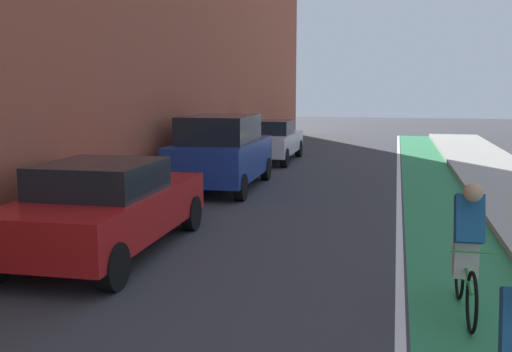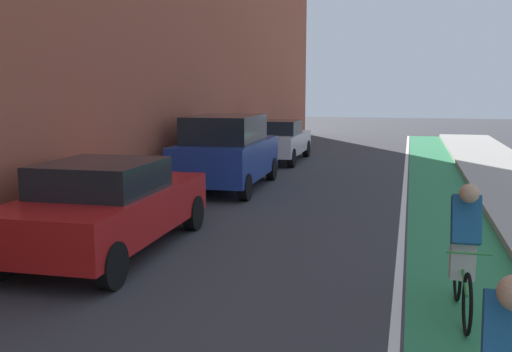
% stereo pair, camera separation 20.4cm
% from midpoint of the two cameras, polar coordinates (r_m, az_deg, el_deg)
% --- Properties ---
extents(ground_plane, '(85.11, 85.11, 0.00)m').
position_cam_midpoint_polar(ground_plane, '(12.89, 5.99, -3.30)').
color(ground_plane, '#38383D').
extents(bike_lane_paint, '(1.60, 38.69, 0.00)m').
position_cam_midpoint_polar(bike_lane_paint, '(14.73, 18.52, -2.19)').
color(bike_lane_paint, '#2D8451').
rests_on(bike_lane_paint, ground).
extents(lane_divider_stripe, '(0.12, 38.69, 0.00)m').
position_cam_midpoint_polar(lane_divider_stripe, '(14.70, 15.02, -2.05)').
color(lane_divider_stripe, white).
rests_on(lane_divider_stripe, ground).
extents(parked_sedan_red, '(2.12, 4.53, 1.53)m').
position_cam_midpoint_polar(parked_sedan_red, '(9.61, -14.06, -2.86)').
color(parked_sedan_red, red).
rests_on(parked_sedan_red, ground).
extents(parked_suv_blue, '(2.15, 4.41, 1.98)m').
position_cam_midpoint_polar(parked_suv_blue, '(15.32, -2.56, 2.51)').
color(parked_suv_blue, navy).
rests_on(parked_suv_blue, ground).
extents(parked_sedan_white, '(1.93, 4.34, 1.53)m').
position_cam_midpoint_polar(parked_sedan_white, '(21.18, 2.45, 3.60)').
color(parked_sedan_white, silver).
rests_on(parked_sedan_white, ground).
extents(cyclist_trailing, '(0.48, 1.74, 1.62)m').
position_cam_midpoint_polar(cyclist_trailing, '(7.18, 20.89, -6.90)').
color(cyclist_trailing, black).
rests_on(cyclist_trailing, ground).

